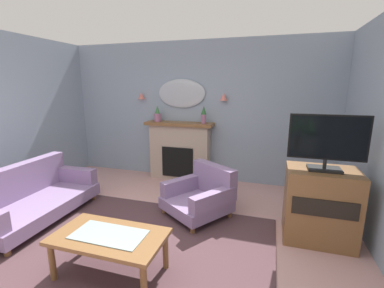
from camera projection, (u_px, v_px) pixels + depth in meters
floor at (123, 265)px, 2.86m from camera, size 6.26×6.60×0.10m
wall_back at (196, 112)px, 5.21m from camera, size 6.26×0.10×2.70m
patterned_rug at (132, 250)px, 3.03m from camera, size 3.20×2.40×0.01m
fireplace at (180, 151)px, 5.25m from camera, size 1.36×0.36×1.16m
mantel_vase_left at (157, 115)px, 5.19m from camera, size 0.13×0.13×0.32m
mantel_vase_centre at (204, 114)px, 4.91m from camera, size 0.10×0.10×0.33m
wall_mirror at (181, 94)px, 5.13m from camera, size 0.96×0.06×0.56m
wall_sconce_left at (141, 96)px, 5.34m from camera, size 0.14×0.14×0.14m
wall_sconce_right at (224, 97)px, 4.86m from camera, size 0.14×0.14×0.14m
coffee_table at (109, 240)px, 2.57m from camera, size 1.10×0.60×0.45m
floral_couch at (31, 197)px, 3.70m from camera, size 0.90×1.74×0.76m
armchair_by_coffee_table at (202, 194)px, 3.83m from camera, size 1.12×1.13×0.71m
tv_cabinet at (320, 205)px, 3.16m from camera, size 0.80×0.57×0.90m
tv_flatscreen at (327, 141)px, 2.97m from camera, size 0.84×0.24×0.65m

